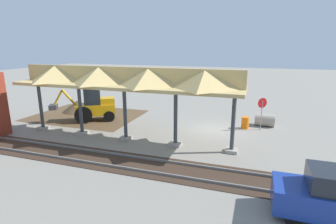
{
  "coord_description": "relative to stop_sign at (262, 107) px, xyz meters",
  "views": [
    {
      "loc": [
        -2.62,
        19.09,
        6.21
      ],
      "look_at": [
        3.09,
        1.89,
        1.6
      ],
      "focal_mm": 28.0,
      "sensor_mm": 36.0,
      "label": 1
    }
  ],
  "objects": [
    {
      "name": "platform_canopy",
      "position": [
        8.7,
        5.09,
        2.38
      ],
      "size": [
        15.24,
        3.2,
        4.9
      ],
      "color": "#9E998E",
      "rests_on": "ground"
    },
    {
      "name": "concrete_pipe",
      "position": [
        -0.32,
        -1.16,
        -1.3
      ],
      "size": [
        1.51,
        1.01,
        0.96
      ],
      "color": "#9E9384",
      "rests_on": "ground"
    },
    {
      "name": "backhoe",
      "position": [
        13.41,
        1.73,
        -0.52
      ],
      "size": [
        5.04,
        3.69,
        2.82
      ],
      "color": "orange",
      "rests_on": "ground"
    },
    {
      "name": "ground_plane",
      "position": [
        3.3,
        1.08,
        -1.78
      ],
      "size": [
        120.0,
        120.0,
        0.0
      ],
      "primitive_type": "plane",
      "color": "gray"
    },
    {
      "name": "stop_sign",
      "position": [
        0.0,
        0.0,
        0.0
      ],
      "size": [
        0.64,
        0.47,
        2.47
      ],
      "color": "gray",
      "rests_on": "ground"
    },
    {
      "name": "traffic_barrel",
      "position": [
        1.12,
        -0.01,
        -1.33
      ],
      "size": [
        0.56,
        0.56,
        0.9
      ],
      "primitive_type": "cylinder",
      "color": "orange",
      "rests_on": "ground"
    },
    {
      "name": "dirt_mound",
      "position": [
        16.75,
        -0.5,
        -1.78
      ],
      "size": [
        5.87,
        5.87,
        2.17
      ],
      "primitive_type": "cone",
      "color": "brown",
      "rests_on": "ground"
    },
    {
      "name": "dirt_work_zone",
      "position": [
        15.02,
        0.58,
        -1.78
      ],
      "size": [
        9.46,
        7.0,
        0.01
      ],
      "primitive_type": "cube",
      "color": "brown",
      "rests_on": "ground"
    },
    {
      "name": "rail_tracks",
      "position": [
        3.3,
        8.42,
        -1.75
      ],
      "size": [
        60.0,
        2.58,
        0.15
      ],
      "color": "slate",
      "rests_on": "ground"
    }
  ]
}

